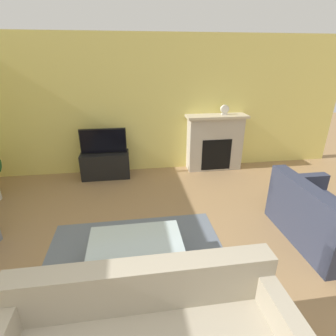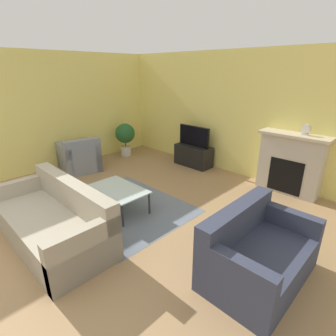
{
  "view_description": "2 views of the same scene",
  "coord_description": "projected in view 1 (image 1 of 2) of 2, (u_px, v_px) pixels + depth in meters",
  "views": [
    {
      "loc": [
        -0.09,
        -0.41,
        2.27
      ],
      "look_at": [
        0.4,
        2.9,
        0.85
      ],
      "focal_mm": 28.0,
      "sensor_mm": 36.0,
      "label": 1
    },
    {
      "loc": [
        3.31,
        -0.32,
        2.29
      ],
      "look_at": [
        0.53,
        2.52,
        0.79
      ],
      "focal_mm": 28.0,
      "sensor_mm": 36.0,
      "label": 2
    }
  ],
  "objects": [
    {
      "name": "wall_back",
      "position": [
        133.0,
        107.0,
        5.24
      ],
      "size": [
        8.94,
        0.06,
        2.7
      ],
      "color": "#EADB72",
      "rests_on": "ground_plane"
    },
    {
      "name": "tv_stand",
      "position": [
        106.0,
        165.0,
        5.29
      ],
      "size": [
        0.94,
        0.42,
        0.51
      ],
      "color": "black",
      "rests_on": "ground_plane"
    },
    {
      "name": "mantel_clock",
      "position": [
        225.0,
        110.0,
        5.33
      ],
      "size": [
        0.17,
        0.07,
        0.2
      ],
      "color": "beige",
      "rests_on": "fireplace"
    },
    {
      "name": "coffee_table",
      "position": [
        136.0,
        243.0,
        2.9
      ],
      "size": [
        1.03,
        0.63,
        0.41
      ],
      "color": "#333338",
      "rests_on": "ground_plane"
    },
    {
      "name": "couch_loveseat",
      "position": [
        321.0,
        220.0,
        3.43
      ],
      "size": [
        0.87,
        1.38,
        0.82
      ],
      "rotation": [
        0.0,
        0.0,
        1.57
      ],
      "color": "#33384C",
      "rests_on": "ground_plane"
    },
    {
      "name": "fireplace",
      "position": [
        215.0,
        141.0,
        5.57
      ],
      "size": [
        1.26,
        0.4,
        1.18
      ],
      "color": "#BCB2A3",
      "rests_on": "ground_plane"
    },
    {
      "name": "area_rug",
      "position": [
        137.0,
        262.0,
        3.13
      ],
      "size": [
        2.23,
        1.83,
        0.0
      ],
      "color": "slate",
      "rests_on": "ground_plane"
    },
    {
      "name": "tv",
      "position": [
        103.0,
        141.0,
        5.09
      ],
      "size": [
        0.88,
        0.06,
        0.49
      ],
      "color": "black",
      "rests_on": "tv_stand"
    }
  ]
}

